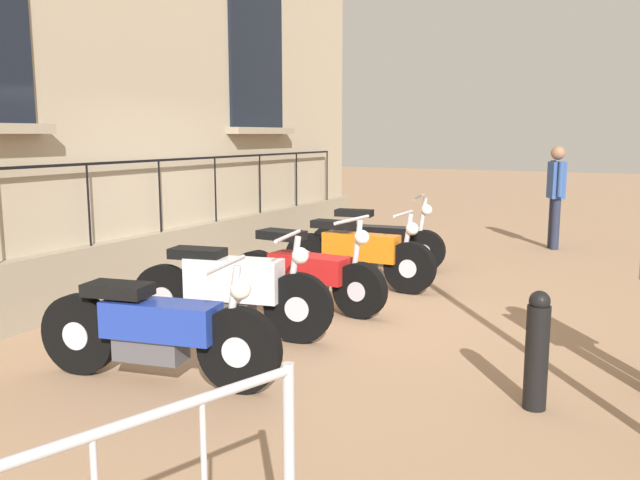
% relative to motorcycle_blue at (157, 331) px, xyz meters
% --- Properties ---
extents(ground_plane, '(60.00, 60.00, 0.00)m').
position_rel_motorcycle_blue_xyz_m(ground_plane, '(-0.18, 2.54, -0.42)').
color(ground_plane, '#9E7A5B').
extents(building_facade, '(0.82, 11.10, 7.09)m').
position_rel_motorcycle_blue_xyz_m(building_facade, '(-2.55, 2.54, 3.01)').
color(building_facade, tan).
rests_on(building_facade, ground_plane).
extents(motorcycle_blue, '(2.08, 0.71, 1.01)m').
position_rel_motorcycle_blue_xyz_m(motorcycle_blue, '(0.00, 0.00, 0.00)').
color(motorcycle_blue, black).
rests_on(motorcycle_blue, ground_plane).
extents(motorcycle_white, '(2.07, 0.70, 1.04)m').
position_rel_motorcycle_blue_xyz_m(motorcycle_white, '(-0.19, 1.28, 0.04)').
color(motorcycle_white, black).
rests_on(motorcycle_white, ground_plane).
extents(motorcycle_red, '(1.99, 0.73, 1.08)m').
position_rel_motorcycle_blue_xyz_m(motorcycle_red, '(-0.03, 2.51, -0.03)').
color(motorcycle_red, black).
rests_on(motorcycle_red, ground_plane).
extents(motorcycle_orange, '(2.08, 0.60, 1.01)m').
position_rel_motorcycle_blue_xyz_m(motorcycle_orange, '(0.05, 3.76, -0.01)').
color(motorcycle_orange, black).
rests_on(motorcycle_orange, ground_plane).
extents(motorcycle_black, '(2.03, 0.61, 1.09)m').
position_rel_motorcycle_blue_xyz_m(motorcycle_black, '(-0.21, 5.00, -0.03)').
color(motorcycle_black, black).
rests_on(motorcycle_black, ground_plane).
extents(bollard, '(0.17, 0.17, 0.87)m').
position_rel_motorcycle_blue_xyz_m(bollard, '(2.76, 0.86, 0.01)').
color(bollard, black).
rests_on(bollard, ground_plane).
extents(pedestrian_walking, '(0.35, 0.49, 1.77)m').
position_rel_motorcycle_blue_xyz_m(pedestrian_walking, '(1.86, 7.97, 0.58)').
color(pedestrian_walking, '#23283D').
rests_on(pedestrian_walking, ground_plane).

